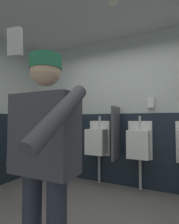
{
  "coord_description": "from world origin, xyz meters",
  "views": [
    {
      "loc": [
        0.68,
        -1.5,
        1.17
      ],
      "look_at": [
        -0.07,
        0.09,
        1.25
      ],
      "focal_mm": 27.6,
      "sensor_mm": 36.0,
      "label": 1
    }
  ],
  "objects_px": {
    "cell_phone": "(15,42)",
    "soap_dispenser": "(151,102)",
    "urinal_left": "(97,141)",
    "person": "(44,147)",
    "urinal_middle": "(139,144)"
  },
  "relations": [
    {
      "from": "urinal_left",
      "to": "cell_phone",
      "type": "xyz_separation_m",
      "value": [
        0.69,
        -2.47,
        0.7
      ]
    },
    {
      "from": "soap_dispenser",
      "to": "person",
      "type": "bearing_deg",
      "value": -104.09
    },
    {
      "from": "urinal_left",
      "to": "urinal_middle",
      "type": "xyz_separation_m",
      "value": [
        0.75,
        0.0,
        0.0
      ]
    },
    {
      "from": "soap_dispenser",
      "to": "urinal_left",
      "type": "bearing_deg",
      "value": -172.74
    },
    {
      "from": "urinal_left",
      "to": "urinal_middle",
      "type": "relative_size",
      "value": 1.0
    },
    {
      "from": "urinal_left",
      "to": "cell_phone",
      "type": "bearing_deg",
      "value": -74.48
    },
    {
      "from": "urinal_left",
      "to": "cell_phone",
      "type": "distance_m",
      "value": 2.66
    },
    {
      "from": "person",
      "to": "cell_phone",
      "type": "relative_size",
      "value": 14.91
    },
    {
      "from": "cell_phone",
      "to": "soap_dispenser",
      "type": "relative_size",
      "value": 0.61
    },
    {
      "from": "urinal_left",
      "to": "soap_dispenser",
      "type": "relative_size",
      "value": 6.89
    },
    {
      "from": "urinal_middle",
      "to": "urinal_left",
      "type": "bearing_deg",
      "value": 180.0
    },
    {
      "from": "urinal_middle",
      "to": "soap_dispenser",
      "type": "bearing_deg",
      "value": 32.47
    },
    {
      "from": "urinal_middle",
      "to": "soap_dispenser",
      "type": "distance_m",
      "value": 0.72
    },
    {
      "from": "person",
      "to": "urinal_middle",
      "type": "bearing_deg",
      "value": 80.31
    },
    {
      "from": "cell_phone",
      "to": "soap_dispenser",
      "type": "height_order",
      "value": "soap_dispenser"
    }
  ]
}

